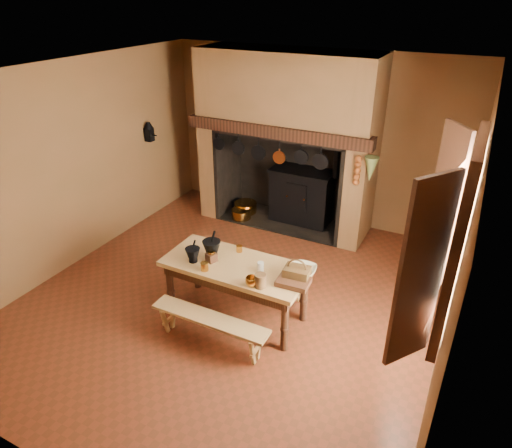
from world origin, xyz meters
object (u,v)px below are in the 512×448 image
(iron_range, at_px, (302,195))
(work_table, at_px, (236,272))
(bench_front, at_px, (210,324))
(mixing_bowl, at_px, (302,270))
(coffee_grinder, at_px, (211,257))
(wicker_basket, at_px, (297,273))

(iron_range, height_order, work_table, iron_range)
(bench_front, relative_size, mixing_bowl, 4.32)
(iron_range, relative_size, coffee_grinder, 9.56)
(mixing_bowl, height_order, wicker_basket, wicker_basket)
(iron_range, distance_m, work_table, 2.74)
(bench_front, distance_m, wicker_basket, 1.11)
(mixing_bowl, distance_m, wicker_basket, 0.16)
(iron_range, distance_m, wicker_basket, 2.90)
(bench_front, bearing_deg, coffee_grinder, 118.10)
(mixing_bowl, bearing_deg, coffee_grinder, -166.70)
(coffee_grinder, relative_size, mixing_bowl, 0.52)
(work_table, height_order, bench_front, work_table)
(iron_range, distance_m, bench_front, 3.34)
(work_table, bearing_deg, mixing_bowl, 12.72)
(coffee_grinder, bearing_deg, mixing_bowl, 34.58)
(bench_front, bearing_deg, iron_range, 94.22)
(work_table, height_order, mixing_bowl, mixing_bowl)
(bench_front, relative_size, wicker_basket, 4.72)
(iron_range, bearing_deg, mixing_bowl, -68.64)
(mixing_bowl, xyz_separation_m, wicker_basket, (-0.00, -0.15, 0.05))
(work_table, relative_size, coffee_grinder, 10.21)
(coffee_grinder, relative_size, wicker_basket, 0.57)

